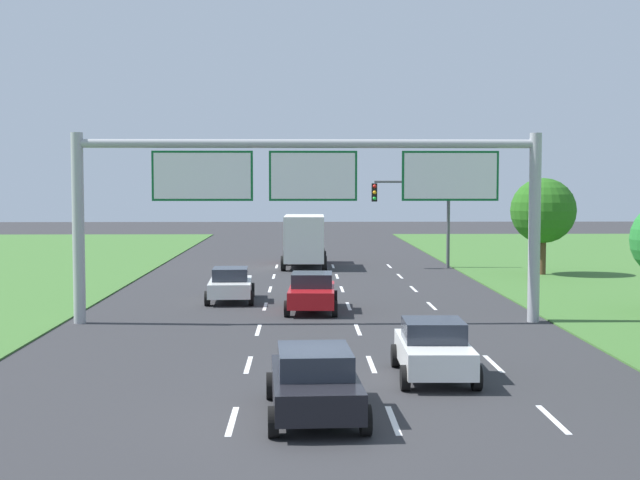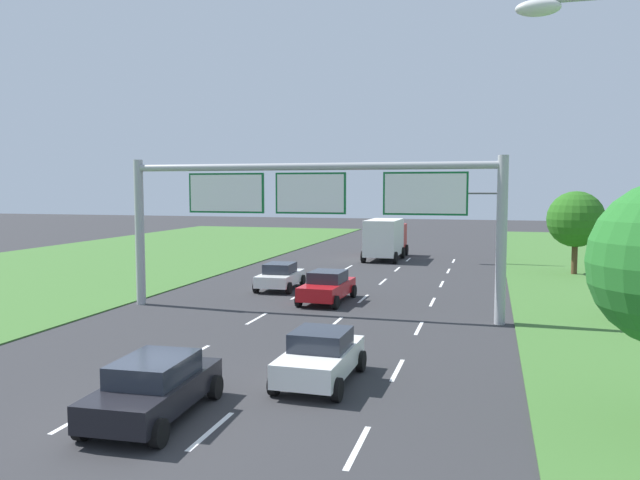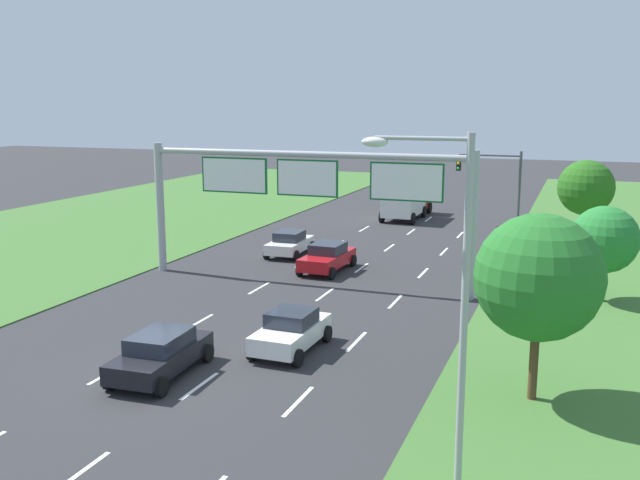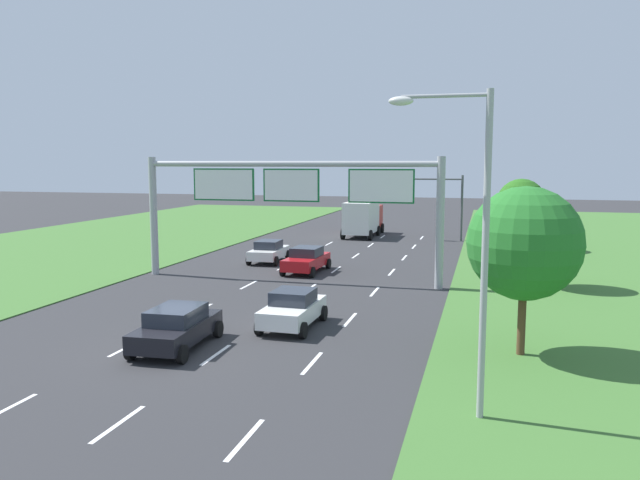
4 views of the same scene
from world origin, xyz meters
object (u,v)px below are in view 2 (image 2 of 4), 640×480
object	(u,v)px
car_far_ahead	(280,276)
car_lead_silver	(321,356)
traffic_light_mast	(474,212)
car_near_red	(327,286)
roadside_tree_far	(576,219)
car_mid_lane	(154,387)
box_truck	(386,238)
sign_gantry	(310,204)

from	to	relation	value
car_far_ahead	car_lead_silver	bearing A→B (deg)	-69.33
car_lead_silver	traffic_light_mast	distance (m)	30.83
car_near_red	car_far_ahead	distance (m)	4.65
roadside_tree_far	car_mid_lane	bearing A→B (deg)	-113.90
car_near_red	box_truck	size ratio (longest dim) A/B	0.62
sign_gantry	traffic_light_mast	distance (m)	22.04
car_near_red	car_lead_silver	bearing A→B (deg)	-74.00
car_mid_lane	roadside_tree_far	distance (m)	32.77
car_near_red	traffic_light_mast	size ratio (longest dim) A/B	0.79
box_truck	roadside_tree_far	size ratio (longest dim) A/B	1.32
car_far_ahead	sign_gantry	xyz separation A→B (m)	(3.51, -6.04, 4.22)
car_far_ahead	roadside_tree_far	size ratio (longest dim) A/B	0.75
car_far_ahead	box_truck	bearing A→B (deg)	76.08
box_truck	roadside_tree_far	bearing A→B (deg)	-21.81
car_lead_silver	car_mid_lane	world-z (taller)	car_lead_silver
car_far_ahead	roadside_tree_far	xyz separation A→B (m)	(16.60, 10.55, 2.88)
car_mid_lane	sign_gantry	world-z (taller)	sign_gantry
box_truck	car_lead_silver	bearing A→B (deg)	-83.09
car_lead_silver	box_truck	bearing A→B (deg)	97.11
car_far_ahead	box_truck	xyz separation A→B (m)	(3.31, 16.14, 0.97)
car_near_red	traffic_light_mast	xyz separation A→B (m)	(6.57, 18.00, 3.09)
box_truck	traffic_light_mast	world-z (taller)	traffic_light_mast
car_near_red	sign_gantry	size ratio (longest dim) A/B	0.26
car_lead_silver	car_far_ahead	size ratio (longest dim) A/B	0.98
car_near_red	car_lead_silver	size ratio (longest dim) A/B	1.11
car_far_ahead	sign_gantry	bearing A→B (deg)	-62.20
sign_gantry	roadside_tree_far	distance (m)	21.18
car_lead_silver	box_truck	size ratio (longest dim) A/B	0.55
box_truck	sign_gantry	size ratio (longest dim) A/B	0.42
car_lead_silver	car_mid_lane	xyz separation A→B (m)	(-3.21, -3.79, 0.00)
car_lead_silver	car_mid_lane	bearing A→B (deg)	-129.06
sign_gantry	roadside_tree_far	world-z (taller)	sign_gantry
box_truck	car_far_ahead	bearing A→B (deg)	-100.58
car_far_ahead	roadside_tree_far	world-z (taller)	roadside_tree_far
car_far_ahead	traffic_light_mast	world-z (taller)	traffic_light_mast
traffic_light_mast	roadside_tree_far	world-z (taller)	traffic_light_mast
box_truck	traffic_light_mast	bearing A→B (deg)	-8.83
car_mid_lane	car_near_red	bearing A→B (deg)	86.72
car_far_ahead	car_mid_lane	bearing A→B (deg)	-82.43
car_mid_lane	traffic_light_mast	xyz separation A→B (m)	(6.72, 34.27, 3.09)
car_lead_silver	box_truck	xyz separation A→B (m)	(-3.28, 31.65, 0.94)
car_lead_silver	box_truck	world-z (taller)	box_truck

